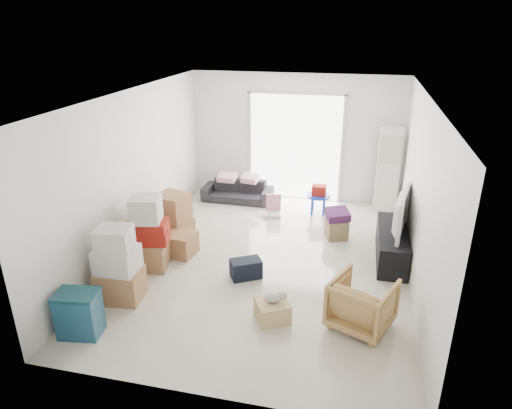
{
  "coord_description": "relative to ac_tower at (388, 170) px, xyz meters",
  "views": [
    {
      "loc": [
        1.32,
        -6.5,
        3.72
      ],
      "look_at": [
        -0.22,
        0.2,
        0.91
      ],
      "focal_mm": 32.0,
      "sensor_mm": 36.0,
      "label": 1
    }
  ],
  "objects": [
    {
      "name": "duffel_bag",
      "position": [
        -2.15,
        -3.22,
        -0.73
      ],
      "size": [
        0.54,
        0.47,
        0.3
      ],
      "primitive_type": "cube",
      "rotation": [
        0.0,
        0.0,
        0.53
      ],
      "color": "black",
      "rests_on": "room_shell"
    },
    {
      "name": "sofa",
      "position": [
        -3.11,
        -0.15,
        -0.58
      ],
      "size": [
        1.53,
        0.46,
        0.6
      ],
      "primitive_type": "imported",
      "rotation": [
        0.0,
        0.0,
        -0.01
      ],
      "color": "#26262B",
      "rests_on": "room_shell"
    },
    {
      "name": "box_stack_c",
      "position": [
        -3.72,
        -2.27,
        -0.44
      ],
      "size": [
        0.72,
        0.65,
        0.89
      ],
      "rotation": [
        0.0,
        0.0,
        -0.25
      ],
      "color": "olive",
      "rests_on": "room_shell"
    },
    {
      "name": "ac_tower",
      "position": [
        0.0,
        0.0,
        0.0
      ],
      "size": [
        0.45,
        0.3,
        1.75
      ],
      "primitive_type": "cube",
      "color": "silver",
      "rests_on": "room_shell"
    },
    {
      "name": "box_stack_a",
      "position": [
        -3.75,
        -4.17,
        -0.38
      ],
      "size": [
        0.66,
        0.57,
        1.11
      ],
      "rotation": [
        0.0,
        0.0,
        0.08
      ],
      "color": "olive",
      "rests_on": "room_shell"
    },
    {
      "name": "loose_box",
      "position": [
        -3.41,
        -2.75,
        -0.68
      ],
      "size": [
        0.52,
        0.52,
        0.39
      ],
      "primitive_type": "cube",
      "rotation": [
        0.0,
        0.0,
        -0.13
      ],
      "color": "olive",
      "rests_on": "room_shell"
    },
    {
      "name": "ottoman",
      "position": [
        -0.89,
        -1.52,
        -0.69
      ],
      "size": [
        0.46,
        0.46,
        0.36
      ],
      "primitive_type": "cube",
      "rotation": [
        0.0,
        0.0,
        0.34
      ],
      "color": "olive",
      "rests_on": "room_shell"
    },
    {
      "name": "sliding_door",
      "position": [
        -1.95,
        0.33,
        0.37
      ],
      "size": [
        2.1,
        0.04,
        2.33
      ],
      "color": "white",
      "rests_on": "room_shell"
    },
    {
      "name": "blanket",
      "position": [
        -0.89,
        -1.52,
        -0.44
      ],
      "size": [
        0.5,
        0.5,
        0.14
      ],
      "primitive_type": "cube",
      "rotation": [
        0.0,
        0.0,
        0.32
      ],
      "color": "#522154",
      "rests_on": "ottoman"
    },
    {
      "name": "television",
      "position": [
        0.05,
        -2.1,
        -0.29
      ],
      "size": [
        0.87,
        1.27,
        0.15
      ],
      "primitive_type": "imported",
      "rotation": [
        0.0,
        0.0,
        1.39
      ],
      "color": "black",
      "rests_on": "tv_console"
    },
    {
      "name": "kids_table",
      "position": [
        -1.32,
        -0.47,
        -0.44
      ],
      "size": [
        0.47,
        0.47,
        0.61
      ],
      "rotation": [
        0.0,
        0.0,
        -0.4
      ],
      "color": "#1131C4",
      "rests_on": "room_shell"
    },
    {
      "name": "storage_bins",
      "position": [
        -3.85,
        -5.02,
        -0.57
      ],
      "size": [
        0.57,
        0.44,
        0.6
      ],
      "rotation": [
        0.0,
        0.0,
        0.14
      ],
      "color": "navy",
      "rests_on": "room_shell"
    },
    {
      "name": "box_stack_b",
      "position": [
        -3.75,
        -3.21,
        -0.36
      ],
      "size": [
        0.72,
        0.66,
        1.19
      ],
      "rotation": [
        0.0,
        0.0,
        0.19
      ],
      "color": "olive",
      "rests_on": "room_shell"
    },
    {
      "name": "toy_walker",
      "position": [
        -2.21,
        -0.77,
        -0.76
      ],
      "size": [
        0.38,
        0.36,
        0.43
      ],
      "rotation": [
        0.0,
        0.0,
        0.26
      ],
      "color": "silver",
      "rests_on": "room_shell"
    },
    {
      "name": "pillow_right",
      "position": [
        -2.83,
        -0.14,
        -0.21
      ],
      "size": [
        0.42,
        0.36,
        0.13
      ],
      "primitive_type": "cube",
      "rotation": [
        0.0,
        0.0,
        -0.19
      ],
      "color": "#EDADC3",
      "rests_on": "sofa"
    },
    {
      "name": "tv_console",
      "position": [
        0.05,
        -2.1,
        -0.62
      ],
      "size": [
        0.46,
        1.54,
        0.51
      ],
      "primitive_type": "cube",
      "color": "black",
      "rests_on": "room_shell"
    },
    {
      "name": "room_shell",
      "position": [
        -1.95,
        -2.65,
        0.48
      ],
      "size": [
        4.98,
        6.48,
        3.18
      ],
      "color": "beige",
      "rests_on": "ground"
    },
    {
      "name": "plush_bunny",
      "position": [
        -1.52,
        -4.17,
        -0.53
      ],
      "size": [
        0.3,
        0.17,
        0.15
      ],
      "rotation": [
        0.0,
        0.0,
        -0.05
      ],
      "color": "#B2ADA8",
      "rests_on": "wood_crate"
    },
    {
      "name": "pillow_left",
      "position": [
        -3.34,
        -0.18,
        -0.22
      ],
      "size": [
        0.35,
        0.28,
        0.11
      ],
      "primitive_type": "cube",
      "rotation": [
        0.0,
        0.0,
        -0.04
      ],
      "color": "#EDADC3",
      "rests_on": "sofa"
    },
    {
      "name": "armchair",
      "position": [
        -0.41,
        -4.06,
        -0.5
      ],
      "size": [
        0.93,
        0.91,
        0.75
      ],
      "primitive_type": "imported",
      "rotation": [
        0.0,
        0.0,
        2.74
      ],
      "color": "tan",
      "rests_on": "room_shell"
    },
    {
      "name": "wood_crate",
      "position": [
        -1.55,
        -4.17,
        -0.74
      ],
      "size": [
        0.56,
        0.56,
        0.27
      ],
      "primitive_type": "cube",
      "rotation": [
        0.0,
        0.0,
        0.52
      ],
      "color": "tan",
      "rests_on": "room_shell"
    }
  ]
}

